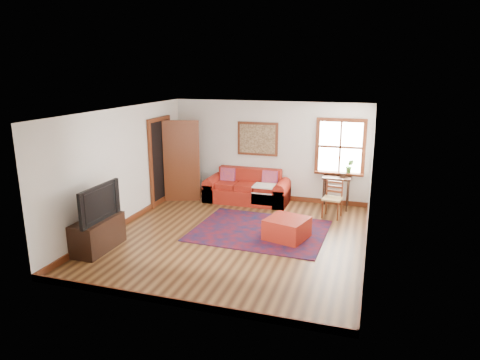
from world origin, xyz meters
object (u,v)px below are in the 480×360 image
(side_table, at_px, (337,182))
(ladder_back_chair, at_px, (333,197))
(media_cabinet, at_px, (98,234))
(red_leather_sofa, at_px, (247,191))
(red_ottoman, at_px, (287,229))

(side_table, distance_m, ladder_back_chair, 0.68)
(media_cabinet, bearing_deg, red_leather_sofa, 64.19)
(side_table, height_order, media_cabinet, side_table)
(red_ottoman, xyz_separation_m, ladder_back_chair, (0.72, 1.61, 0.26))
(red_leather_sofa, relative_size, media_cabinet, 1.92)
(red_leather_sofa, relative_size, red_ottoman, 2.81)
(red_leather_sofa, height_order, ladder_back_chair, ladder_back_chair)
(red_leather_sofa, distance_m, media_cabinet, 4.11)
(red_leather_sofa, relative_size, side_table, 2.67)
(red_ottoman, relative_size, side_table, 0.95)
(media_cabinet, bearing_deg, side_table, 43.88)
(red_ottoman, distance_m, ladder_back_chair, 1.79)
(side_table, xyz_separation_m, media_cabinet, (-3.97, -3.82, -0.36))
(media_cabinet, bearing_deg, ladder_back_chair, 38.60)
(media_cabinet, bearing_deg, red_ottoman, 25.56)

